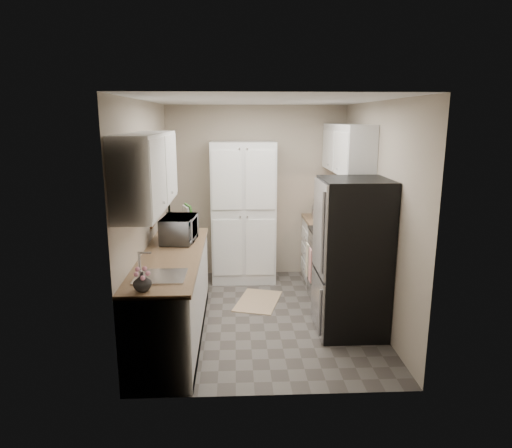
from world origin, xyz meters
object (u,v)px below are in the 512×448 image
at_px(electric_range, 338,267).
at_px(microwave, 179,229).
at_px(pantry_cabinet, 243,213).
at_px(toaster_oven, 322,210).
at_px(refrigerator, 352,257).
at_px(wine_bottle, 170,219).

relative_size(electric_range, microwave, 2.14).
distance_m(pantry_cabinet, electric_range, 1.58).
xyz_separation_m(pantry_cabinet, toaster_oven, (1.13, 0.02, 0.02)).
distance_m(pantry_cabinet, microwave, 1.46).
relative_size(electric_range, refrigerator, 0.66).
bearing_deg(toaster_oven, refrigerator, -75.96).
xyz_separation_m(electric_range, refrigerator, (-0.03, -0.80, 0.37)).
distance_m(electric_range, refrigerator, 0.88).
bearing_deg(wine_bottle, electric_range, -4.79).
distance_m(refrigerator, microwave, 1.97).
bearing_deg(toaster_oven, wine_bottle, -145.70).
xyz_separation_m(pantry_cabinet, wine_bottle, (-0.94, -0.75, 0.07)).
height_order(electric_range, microwave, microwave).
relative_size(refrigerator, toaster_oven, 5.09).
xyz_separation_m(microwave, toaster_oven, (1.90, 1.27, -0.05)).
bearing_deg(refrigerator, wine_bottle, 154.84).
distance_m(pantry_cabinet, refrigerator, 2.07).
bearing_deg(pantry_cabinet, refrigerator, -56.54).
distance_m(refrigerator, wine_bottle, 2.31).
bearing_deg(microwave, toaster_oven, -50.90).
bearing_deg(microwave, pantry_cabinet, -26.17).
xyz_separation_m(refrigerator, microwave, (-1.90, 0.48, 0.22)).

